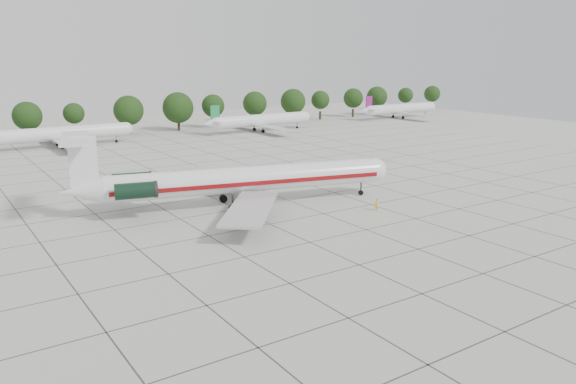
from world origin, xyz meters
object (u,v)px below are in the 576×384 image
bg_airliner_c (63,134)px  bg_airliner_d (261,120)px  ground_crew (377,204)px  main_airliner (232,180)px  bg_airliner_e (400,109)px

bg_airliner_c → bg_airliner_d: size_ratio=1.00×
ground_crew → bg_airliner_d: bearing=-130.3°
main_airliner → ground_crew: size_ratio=26.00×
bg_airliner_c → bg_airliner_d: same height
main_airliner → ground_crew: main_airliner is taller
ground_crew → bg_airliner_e: size_ratio=0.06×
ground_crew → bg_airliner_e: bearing=-156.2°
bg_airliner_c → bg_airliner_d: 48.80m
bg_airliner_c → bg_airliner_d: (48.75, -2.16, 0.00)m
main_airliner → bg_airliner_c: size_ratio=1.52×
bg_airliner_e → bg_airliner_c: bearing=-179.6°
ground_crew → bg_airliner_d: 78.78m
main_airliner → bg_airliner_e: size_ratio=1.52×
ground_crew → bg_airliner_c: 78.92m
main_airliner → bg_airliner_e: main_airliner is taller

